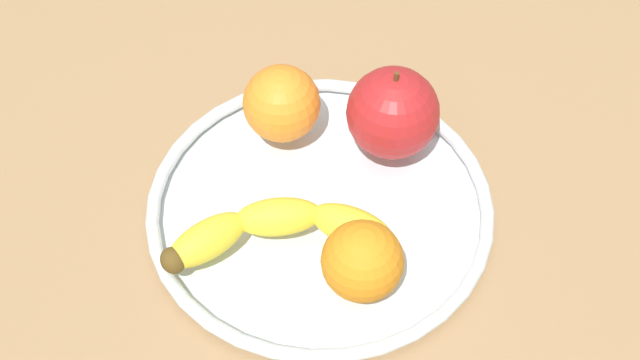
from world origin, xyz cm
name	(u,v)px	position (x,y,z in cm)	size (l,w,h in cm)	color
ground_plane	(320,226)	(0.00, 0.00, -2.00)	(110.57, 110.57, 4.00)	#9F7C53
fruit_bowl	(320,207)	(0.00, 0.00, 0.92)	(30.50, 30.50, 1.80)	silver
banana	(275,229)	(2.58, 4.90, 3.43)	(18.64, 10.65, 3.26)	yellow
apple	(393,113)	(-4.55, -8.02, 5.96)	(8.31, 8.31, 9.11)	red
orange_back_right	(282,104)	(5.43, -7.18, 5.33)	(7.06, 7.06, 7.06)	orange
orange_front_right	(362,261)	(-5.32, 7.22, 5.11)	(6.61, 6.61, 6.61)	orange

